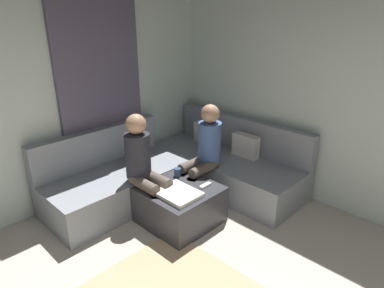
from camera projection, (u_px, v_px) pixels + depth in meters
The scene contains 8 objects.
curtain_panel at pixel (102, 95), 4.09m from camera, with size 0.06×1.10×2.50m, color #595166.
sectional_couch at pixel (180, 171), 4.34m from camera, with size 2.10×2.55×0.87m.
ottoman at pixel (180, 204), 3.72m from camera, with size 0.76×0.76×0.42m, color #333338.
folded_blanket at pixel (178, 193), 3.49m from camera, with size 0.44×0.36×0.04m, color white.
coffee_mug at pixel (178, 172), 3.88m from camera, with size 0.08×0.08×0.10m, color #334C72.
game_remote at pixel (205, 185), 3.67m from camera, with size 0.05×0.15×0.02m, color white.
person_on_couch_back at pixel (204, 150), 4.00m from camera, with size 0.30×0.60×1.20m.
person_on_couch_side at pixel (144, 164), 3.64m from camera, with size 0.60×0.30×1.20m.
Camera 1 is at (0.75, -0.81, 2.21)m, focal length 31.48 mm.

